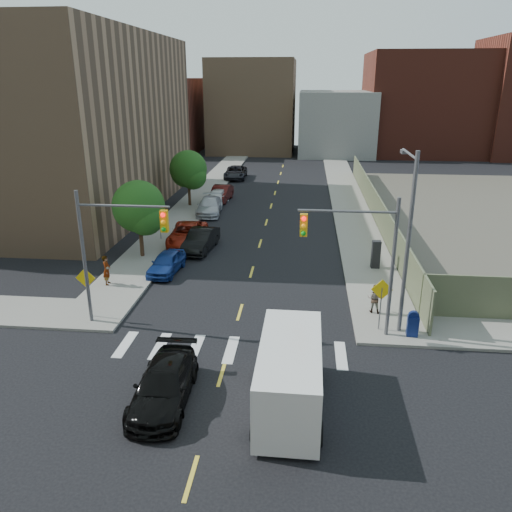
% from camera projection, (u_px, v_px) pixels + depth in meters
% --- Properties ---
extents(ground, '(160.00, 160.00, 0.00)m').
position_uv_depth(ground, '(214.00, 402.00, 19.61)').
color(ground, black).
rests_on(ground, ground).
extents(sidewalk_nw, '(3.50, 73.00, 0.15)m').
position_uv_depth(sidewalk_nw, '(212.00, 185.00, 59.20)').
color(sidewalk_nw, gray).
rests_on(sidewalk_nw, ground).
extents(sidewalk_ne, '(3.50, 73.00, 0.15)m').
position_uv_depth(sidewalk_ne, '(344.00, 187.00, 57.74)').
color(sidewalk_ne, gray).
rests_on(sidewalk_ne, ground).
extents(fence_north, '(0.12, 44.00, 2.50)m').
position_uv_depth(fence_north, '(375.00, 206.00, 44.53)').
color(fence_north, '#646C4B').
rests_on(fence_north, ground).
extents(building_nw, '(22.00, 30.00, 16.00)m').
position_uv_depth(building_nw, '(38.00, 123.00, 47.09)').
color(building_nw, '#8C6B4C').
rests_on(building_nw, ground).
extents(bg_bldg_west, '(14.00, 18.00, 12.00)m').
position_uv_depth(bg_bldg_west, '(159.00, 115.00, 85.24)').
color(bg_bldg_west, '#592319').
rests_on(bg_bldg_west, ground).
extents(bg_bldg_midwest, '(14.00, 16.00, 15.00)m').
position_uv_depth(bg_bldg_midwest, '(253.00, 106.00, 85.11)').
color(bg_bldg_midwest, '#8C6B4C').
rests_on(bg_bldg_midwest, ground).
extents(bg_bldg_center, '(12.00, 16.00, 10.00)m').
position_uv_depth(bg_bldg_center, '(336.00, 123.00, 82.77)').
color(bg_bldg_center, gray).
rests_on(bg_bldg_center, ground).
extents(bg_bldg_east, '(18.00, 18.00, 16.00)m').
position_uv_depth(bg_bldg_east, '(422.00, 104.00, 82.32)').
color(bg_bldg_east, '#592319').
rests_on(bg_bldg_east, ground).
extents(signal_nw, '(4.59, 0.30, 7.00)m').
position_uv_depth(signal_nw, '(112.00, 241.00, 24.27)').
color(signal_nw, '#59595E').
rests_on(signal_nw, ground).
extents(signal_ne, '(4.59, 0.30, 7.00)m').
position_uv_depth(signal_ne, '(361.00, 249.00, 23.15)').
color(signal_ne, '#59595E').
rests_on(signal_ne, ground).
extents(streetlight_ne, '(0.25, 3.70, 9.00)m').
position_uv_depth(streetlight_ne, '(408.00, 230.00, 23.55)').
color(streetlight_ne, '#59595E').
rests_on(streetlight_ne, ground).
extents(warn_sign_nw, '(1.06, 0.06, 2.83)m').
position_uv_depth(warn_sign_nw, '(86.00, 283.00, 25.76)').
color(warn_sign_nw, '#59595E').
rests_on(warn_sign_nw, ground).
extents(warn_sign_ne, '(1.06, 0.06, 2.83)m').
position_uv_depth(warn_sign_ne, '(381.00, 295.00, 24.36)').
color(warn_sign_ne, '#59595E').
rests_on(warn_sign_ne, ground).
extents(warn_sign_midwest, '(1.06, 0.06, 2.83)m').
position_uv_depth(warn_sign_midwest, '(160.00, 216.00, 38.41)').
color(warn_sign_midwest, '#59595E').
rests_on(warn_sign_midwest, ground).
extents(tree_west_near, '(3.66, 3.64, 5.52)m').
position_uv_depth(tree_west_near, '(139.00, 210.00, 34.22)').
color(tree_west_near, '#332114').
rests_on(tree_west_near, ground).
extents(tree_west_far, '(3.66, 3.64, 5.52)m').
position_uv_depth(tree_west_far, '(188.00, 171.00, 48.28)').
color(tree_west_far, '#332114').
rests_on(tree_west_far, ground).
extents(parked_car_blue, '(1.98, 4.18, 1.38)m').
position_uv_depth(parked_car_blue, '(167.00, 263.00, 32.39)').
color(parked_car_blue, navy).
rests_on(parked_car_blue, ground).
extents(parked_car_black, '(2.15, 4.91, 1.57)m').
position_uv_depth(parked_car_black, '(201.00, 240.00, 36.62)').
color(parked_car_black, black).
rests_on(parked_car_black, ground).
extents(parked_car_red, '(2.95, 5.80, 1.57)m').
position_uv_depth(parked_car_red, '(188.00, 234.00, 38.00)').
color(parked_car_red, maroon).
rests_on(parked_car_red, ground).
extents(parked_car_silver, '(2.52, 5.41, 1.53)m').
position_uv_depth(parked_car_silver, '(210.00, 206.00, 46.38)').
color(parked_car_silver, '#B3B4BB').
rests_on(parked_car_silver, ground).
extents(parked_car_white, '(2.19, 4.57, 1.51)m').
position_uv_depth(parked_car_white, '(217.00, 197.00, 50.03)').
color(parked_car_white, white).
rests_on(parked_car_white, ground).
extents(parked_car_maroon, '(2.01, 4.90, 1.58)m').
position_uv_depth(parked_car_maroon, '(221.00, 193.00, 51.35)').
color(parked_car_maroon, '#410F0D').
rests_on(parked_car_maroon, ground).
extents(parked_car_grey, '(2.78, 5.70, 1.56)m').
position_uv_depth(parked_car_grey, '(236.00, 172.00, 62.84)').
color(parked_car_grey, black).
rests_on(parked_car_grey, ground).
extents(black_sedan, '(2.22, 5.17, 1.48)m').
position_uv_depth(black_sedan, '(164.00, 385.00, 19.41)').
color(black_sedan, black).
rests_on(black_sedan, ground).
extents(cargo_van, '(2.54, 5.97, 2.72)m').
position_uv_depth(cargo_van, '(290.00, 372.00, 19.00)').
color(cargo_van, white).
rests_on(cargo_van, ground).
extents(mailbox, '(0.56, 0.44, 1.30)m').
position_uv_depth(mailbox, '(413.00, 324.00, 24.15)').
color(mailbox, navy).
rests_on(mailbox, sidewalk_ne).
extents(payphone, '(0.57, 0.47, 1.85)m').
position_uv_depth(payphone, '(376.00, 254.00, 32.78)').
color(payphone, black).
rests_on(payphone, sidewalk_ne).
extents(pedestrian_west, '(0.52, 0.72, 1.83)m').
position_uv_depth(pedestrian_west, '(107.00, 270.00, 30.11)').
color(pedestrian_west, gray).
rests_on(pedestrian_west, sidewalk_nw).
extents(pedestrian_east, '(0.91, 0.80, 1.59)m').
position_uv_depth(pedestrian_east, '(374.00, 298.00, 26.54)').
color(pedestrian_east, gray).
rests_on(pedestrian_east, sidewalk_ne).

